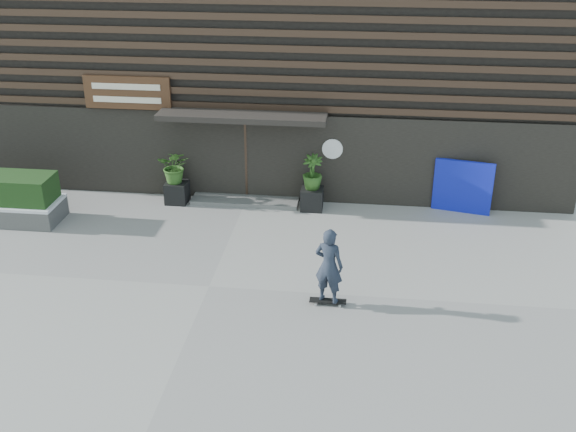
# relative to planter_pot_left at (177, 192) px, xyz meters

# --- Properties ---
(ground) EXTENTS (80.00, 80.00, 0.00)m
(ground) POSITION_rel_planter_pot_left_xyz_m (1.90, -4.40, -0.30)
(ground) COLOR gray
(ground) RESTS_ON ground
(entrance_step) EXTENTS (3.00, 0.80, 0.12)m
(entrance_step) POSITION_rel_planter_pot_left_xyz_m (1.90, 0.20, -0.24)
(entrance_step) COLOR #525250
(entrance_step) RESTS_ON ground
(planter_pot_left) EXTENTS (0.60, 0.60, 0.60)m
(planter_pot_left) POSITION_rel_planter_pot_left_xyz_m (0.00, 0.00, 0.00)
(planter_pot_left) COLOR black
(planter_pot_left) RESTS_ON ground
(bamboo_left) EXTENTS (0.86, 0.75, 0.96)m
(bamboo_left) POSITION_rel_planter_pot_left_xyz_m (0.00, 0.00, 0.78)
(bamboo_left) COLOR #2D591E
(bamboo_left) RESTS_ON planter_pot_left
(planter_pot_right) EXTENTS (0.60, 0.60, 0.60)m
(planter_pot_right) POSITION_rel_planter_pot_left_xyz_m (3.80, 0.00, 0.00)
(planter_pot_right) COLOR black
(planter_pot_right) RESTS_ON ground
(bamboo_right) EXTENTS (0.54, 0.54, 0.96)m
(bamboo_right) POSITION_rel_planter_pot_left_xyz_m (3.80, 0.00, 0.78)
(bamboo_right) COLOR #2D591E
(bamboo_right) RESTS_ON planter_pot_right
(blue_tarp) EXTENTS (1.55, 0.45, 1.46)m
(blue_tarp) POSITION_rel_planter_pot_left_xyz_m (7.85, 0.30, 0.43)
(blue_tarp) COLOR #0D15AA
(blue_tarp) RESTS_ON ground
(building) EXTENTS (18.00, 11.00, 8.00)m
(building) POSITION_rel_planter_pot_left_xyz_m (1.90, 5.56, 3.69)
(building) COLOR black
(building) RESTS_ON ground
(skateboarder) EXTENTS (0.78, 0.56, 1.77)m
(skateboarder) POSITION_rel_planter_pot_left_xyz_m (4.57, -4.81, 0.62)
(skateboarder) COLOR black
(skateboarder) RESTS_ON ground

